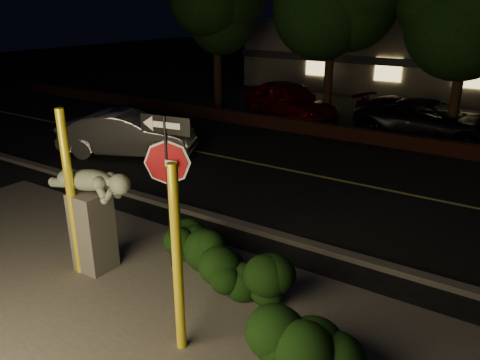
% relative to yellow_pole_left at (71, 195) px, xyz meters
% --- Properties ---
extents(ground, '(90.00, 90.00, 0.00)m').
position_rel_yellow_pole_left_xyz_m(ground, '(1.64, 10.34, -1.58)').
color(ground, black).
rests_on(ground, ground).
extents(patio, '(14.00, 6.00, 0.02)m').
position_rel_yellow_pole_left_xyz_m(patio, '(1.64, -0.66, -1.57)').
color(patio, '#4C4944').
rests_on(patio, ground).
extents(road, '(80.00, 8.00, 0.01)m').
position_rel_yellow_pole_left_xyz_m(road, '(1.64, 7.34, -1.57)').
color(road, black).
rests_on(road, ground).
extents(lane_marking, '(80.00, 0.12, 0.00)m').
position_rel_yellow_pole_left_xyz_m(lane_marking, '(1.64, 7.34, -1.56)').
color(lane_marking, '#B9B44A').
rests_on(lane_marking, road).
extents(curb, '(80.00, 0.25, 0.12)m').
position_rel_yellow_pole_left_xyz_m(curb, '(1.64, 3.24, -1.52)').
color(curb, '#4C4944').
rests_on(curb, ground).
extents(brick_wall, '(40.00, 0.35, 0.50)m').
position_rel_yellow_pole_left_xyz_m(brick_wall, '(1.64, 11.64, -1.33)').
color(brick_wall, '#472016').
rests_on(brick_wall, ground).
extents(parking_lot, '(40.00, 12.00, 0.01)m').
position_rel_yellow_pole_left_xyz_m(parking_lot, '(1.64, 17.34, -1.57)').
color(parking_lot, black).
rests_on(parking_lot, ground).
extents(building, '(22.00, 10.20, 4.00)m').
position_rel_yellow_pole_left_xyz_m(building, '(1.64, 25.33, 0.42)').
color(building, '#746B5C').
rests_on(building, ground).
extents(yellow_pole_left, '(0.16, 0.16, 3.15)m').
position_rel_yellow_pole_left_xyz_m(yellow_pole_left, '(0.00, 0.00, 0.00)').
color(yellow_pole_left, yellow).
rests_on(yellow_pole_left, ground).
extents(yellow_pole_right, '(0.14, 0.14, 2.88)m').
position_rel_yellow_pole_left_xyz_m(yellow_pole_right, '(2.96, -0.57, -0.14)').
color(yellow_pole_right, yellow).
rests_on(yellow_pole_right, ground).
extents(signpost, '(1.00, 0.19, 2.98)m').
position_rel_yellow_pole_left_xyz_m(signpost, '(1.34, 1.10, 0.54)').
color(signpost, black).
rests_on(signpost, ground).
extents(sculpture, '(1.95, 0.62, 2.10)m').
position_rel_yellow_pole_left_xyz_m(sculpture, '(0.19, 0.25, -0.28)').
color(sculpture, '#4C4944').
rests_on(sculpture, ground).
extents(hedge_center, '(1.90, 1.07, 0.94)m').
position_rel_yellow_pole_left_xyz_m(hedge_center, '(1.75, 1.50, -1.11)').
color(hedge_center, black).
rests_on(hedge_center, ground).
extents(hedge_right, '(1.89, 1.51, 1.10)m').
position_rel_yellow_pole_left_xyz_m(hedge_right, '(3.01, 1.04, -1.03)').
color(hedge_right, black).
rests_on(hedge_right, ground).
extents(hedge_far_right, '(1.49, 1.01, 0.99)m').
position_rel_yellow_pole_left_xyz_m(hedge_far_right, '(4.69, -0.04, -1.08)').
color(hedge_far_right, black).
rests_on(hedge_far_right, ground).
extents(silver_sedan, '(4.70, 3.29, 1.47)m').
position_rel_yellow_pole_left_xyz_m(silver_sedan, '(-4.65, 5.81, -0.84)').
color(silver_sedan, '#A3A3A7').
rests_on(silver_sedan, ground).
extents(parked_car_red, '(5.30, 3.88, 1.68)m').
position_rel_yellow_pole_left_xyz_m(parked_car_red, '(-2.62, 13.49, -0.74)').
color(parked_car_red, maroon).
rests_on(parked_car_red, ground).
extents(parked_car_darkred, '(4.50, 2.82, 1.22)m').
position_rel_yellow_pole_left_xyz_m(parked_car_darkred, '(2.06, 14.60, -0.97)').
color(parked_car_darkred, '#3F0B14').
rests_on(parked_car_darkred, ground).
extents(parked_car_dark, '(5.49, 2.76, 1.49)m').
position_rel_yellow_pole_left_xyz_m(parked_car_dark, '(3.38, 13.24, -0.83)').
color(parked_car_dark, black).
rests_on(parked_car_dark, ground).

